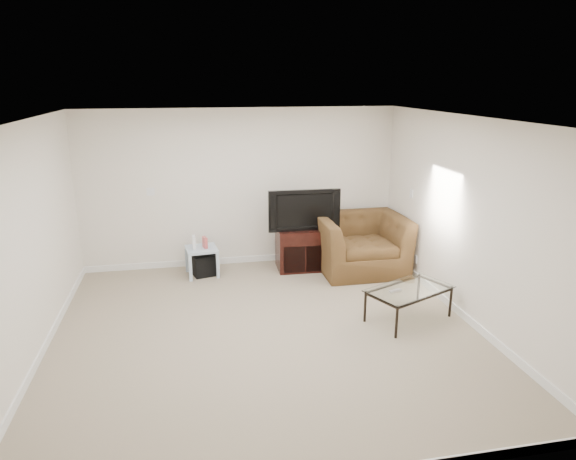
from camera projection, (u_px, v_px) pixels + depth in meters
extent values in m
plane|color=tan|center=(267.00, 332.00, 6.14)|extent=(5.00, 5.00, 0.00)
plane|color=white|center=(264.00, 119.00, 5.44)|extent=(5.00, 5.00, 0.00)
cube|color=silver|center=(241.00, 188.00, 8.15)|extent=(5.00, 0.02, 2.50)
cube|color=silver|center=(28.00, 245.00, 5.33)|extent=(0.02, 5.00, 2.50)
cube|color=silver|center=(468.00, 221.00, 6.26)|extent=(0.02, 5.00, 2.50)
cube|color=white|center=(150.00, 192.00, 7.87)|extent=(0.12, 0.02, 0.12)
cube|color=white|center=(411.00, 193.00, 7.76)|extent=(0.02, 0.09, 0.13)
cube|color=white|center=(416.00, 259.00, 7.75)|extent=(0.02, 0.08, 0.12)
cube|color=black|center=(303.00, 236.00, 8.05)|extent=(0.44, 0.31, 0.06)
imported|color=black|center=(303.00, 209.00, 7.93)|extent=(1.04, 0.23, 0.64)
cube|color=black|center=(204.00, 265.00, 7.93)|extent=(0.42, 0.42, 0.34)
cube|color=white|center=(194.00, 243.00, 7.75)|extent=(0.05, 0.15, 0.20)
cube|color=#CC4C4C|center=(205.00, 242.00, 7.80)|extent=(0.08, 0.14, 0.17)
imported|color=#4F2F22|center=(361.00, 234.00, 7.98)|extent=(1.35, 0.88, 1.18)
cube|color=#B2B2B7|center=(395.00, 291.00, 6.27)|extent=(0.17, 0.09, 0.02)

